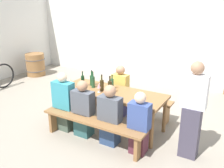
{
  "coord_description": "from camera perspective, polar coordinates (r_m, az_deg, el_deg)",
  "views": [
    {
      "loc": [
        2.23,
        -3.82,
        2.43
      ],
      "look_at": [
        0.0,
        0.0,
        0.9
      ],
      "focal_mm": 39.8,
      "sensor_mm": 36.0,
      "label": 1
    }
  ],
  "objects": [
    {
      "name": "seated_guest_far_0",
      "position": [
        5.3,
        1.87,
        -1.89
      ],
      "size": [
        0.35,
        0.24,
        1.13
      ],
      "rotation": [
        0.0,
        0.0,
        -1.57
      ],
      "color": "navy",
      "rests_on": "ground"
    },
    {
      "name": "wine_glass_0",
      "position": [
        5.0,
        -9.5,
        0.69
      ],
      "size": [
        0.08,
        0.08,
        0.18
      ],
      "color": "silver",
      "rests_on": "tasting_table"
    },
    {
      "name": "wine_bottle_5",
      "position": [
        4.59,
        -0.5,
        -0.69
      ],
      "size": [
        0.08,
        0.08,
        0.34
      ],
      "color": "#332814",
      "rests_on": "tasting_table"
    },
    {
      "name": "wine_bottle_4",
      "position": [
        4.91,
        -4.38,
        0.52
      ],
      "size": [
        0.07,
        0.07,
        0.34
      ],
      "color": "#234C2D",
      "rests_on": "tasting_table"
    },
    {
      "name": "wine_barrel",
      "position": [
        8.6,
        -17.18,
        4.3
      ],
      "size": [
        0.63,
        0.63,
        0.73
      ],
      "color": "olive",
      "rests_on": "ground"
    },
    {
      "name": "seated_guest_near_0",
      "position": [
        4.83,
        -10.99,
        -4.41
      ],
      "size": [
        0.42,
        0.24,
        1.15
      ],
      "rotation": [
        0.0,
        0.0,
        1.57
      ],
      "color": "#425344",
      "rests_on": "ground"
    },
    {
      "name": "wine_bottle_3",
      "position": [
        4.82,
        0.0,
        0.07
      ],
      "size": [
        0.07,
        0.07,
        0.29
      ],
      "color": "#234C2D",
      "rests_on": "tasting_table"
    },
    {
      "name": "wine_glass_1",
      "position": [
        4.66,
        -3.03,
        -0.46
      ],
      "size": [
        0.07,
        0.07,
        0.18
      ],
      "color": "silver",
      "rests_on": "tasting_table"
    },
    {
      "name": "back_wall",
      "position": [
        7.41,
        12.86,
        12.17
      ],
      "size": [
        14.0,
        0.2,
        3.2
      ],
      "primitive_type": "cube",
      "color": "silver",
      "rests_on": "ground"
    },
    {
      "name": "seated_guest_near_2",
      "position": [
        4.28,
        -0.47,
        -7.52
      ],
      "size": [
        0.4,
        0.24,
        1.09
      ],
      "rotation": [
        0.0,
        0.0,
        1.57
      ],
      "color": "navy",
      "rests_on": "ground"
    },
    {
      "name": "tasting_table",
      "position": [
        4.76,
        0.0,
        -2.62
      ],
      "size": [
        2.07,
        0.77,
        0.75
      ],
      "color": "olive",
      "rests_on": "ground"
    },
    {
      "name": "seated_guest_near_3",
      "position": [
        4.06,
        6.27,
        -9.3
      ],
      "size": [
        0.34,
        0.24,
        1.07
      ],
      "rotation": [
        0.0,
        0.0,
        1.57
      ],
      "color": "#552733",
      "rests_on": "ground"
    },
    {
      "name": "wine_glass_2",
      "position": [
        5.14,
        -2.65,
        1.44
      ],
      "size": [
        0.08,
        0.08,
        0.18
      ],
      "color": "silver",
      "rests_on": "tasting_table"
    },
    {
      "name": "bench_far",
      "position": [
        5.44,
        3.64,
        -3.4
      ],
      "size": [
        1.97,
        0.3,
        0.45
      ],
      "color": "olive",
      "rests_on": "ground"
    },
    {
      "name": "seated_guest_near_1",
      "position": [
        4.58,
        -6.63,
        -6.01
      ],
      "size": [
        0.41,
        0.24,
        1.07
      ],
      "rotation": [
        0.0,
        0.0,
        1.57
      ],
      "color": "#2A5454",
      "rests_on": "ground"
    },
    {
      "name": "standing_host",
      "position": [
        4.05,
        17.98,
        -6.25
      ],
      "size": [
        0.37,
        0.24,
        1.58
      ],
      "rotation": [
        0.0,
        0.0,
        3.14
      ],
      "color": "#423D4D",
      "rests_on": "ground"
    },
    {
      "name": "wine_bottle_0",
      "position": [
        4.75,
        -2.36,
        -0.21
      ],
      "size": [
        0.08,
        0.08,
        0.32
      ],
      "color": "#332814",
      "rests_on": "tasting_table"
    },
    {
      "name": "bench_near",
      "position": [
        4.38,
        -4.58,
        -9.31
      ],
      "size": [
        1.97,
        0.3,
        0.45
      ],
      "color": "olive",
      "rests_on": "ground"
    },
    {
      "name": "wine_bottle_2",
      "position": [
        5.04,
        -4.67,
        0.91
      ],
      "size": [
        0.07,
        0.07,
        0.32
      ],
      "color": "#194723",
      "rests_on": "tasting_table"
    },
    {
      "name": "ground_plane",
      "position": [
        5.05,
        0.0,
        -9.7
      ],
      "size": [
        24.0,
        24.0,
        0.0
      ],
      "primitive_type": "plane",
      "color": "gray"
    },
    {
      "name": "wine_bottle_1",
      "position": [
        4.98,
        -6.73,
        0.7
      ],
      "size": [
        0.07,
        0.07,
        0.32
      ],
      "color": "#143319",
      "rests_on": "tasting_table"
    }
  ]
}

